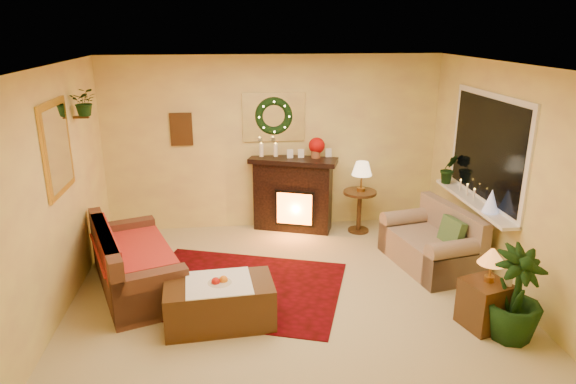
{
  "coord_description": "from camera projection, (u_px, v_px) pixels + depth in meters",
  "views": [
    {
      "loc": [
        -0.63,
        -5.27,
        3.0
      ],
      "look_at": [
        0.0,
        0.35,
        1.15
      ],
      "focal_mm": 32.0,
      "sensor_mm": 36.0,
      "label": 1
    }
  ],
  "objects": [
    {
      "name": "floor",
      "position": [
        291.0,
        295.0,
        5.97
      ],
      "size": [
        5.0,
        5.0,
        0.0
      ],
      "primitive_type": "plane",
      "color": "beige",
      "rests_on": "ground"
    },
    {
      "name": "ceiling",
      "position": [
        292.0,
        66.0,
        5.16
      ],
      "size": [
        5.0,
        5.0,
        0.0
      ],
      "primitive_type": "plane",
      "color": "white",
      "rests_on": "ground"
    },
    {
      "name": "wall_back",
      "position": [
        274.0,
        143.0,
        7.69
      ],
      "size": [
        5.0,
        5.0,
        0.0
      ],
      "primitive_type": "plane",
      "color": "#EFD88C",
      "rests_on": "ground"
    },
    {
      "name": "wall_front",
      "position": [
        331.0,
        290.0,
        3.44
      ],
      "size": [
        5.0,
        5.0,
        0.0
      ],
      "primitive_type": "plane",
      "color": "#EFD88C",
      "rests_on": "ground"
    },
    {
      "name": "wall_left",
      "position": [
        52.0,
        197.0,
        5.3
      ],
      "size": [
        4.5,
        4.5,
        0.0
      ],
      "primitive_type": "plane",
      "color": "#EFD88C",
      "rests_on": "ground"
    },
    {
      "name": "wall_right",
      "position": [
        509.0,
        181.0,
        5.84
      ],
      "size": [
        4.5,
        4.5,
        0.0
      ],
      "primitive_type": "plane",
      "color": "#EFD88C",
      "rests_on": "ground"
    },
    {
      "name": "area_rug",
      "position": [
        240.0,
        288.0,
        6.13
      ],
      "size": [
        2.8,
        2.42,
        0.01
      ],
      "primitive_type": "cube",
      "rotation": [
        0.0,
        0.0,
        -0.32
      ],
      "color": "#5D0E13",
      "rests_on": "floor"
    },
    {
      "name": "sofa",
      "position": [
        136.0,
        254.0,
        6.03
      ],
      "size": [
        1.36,
        1.96,
        0.77
      ],
      "primitive_type": "cube",
      "rotation": [
        0.0,
        0.0,
        0.35
      ],
      "color": "#3D2514",
      "rests_on": "floor"
    },
    {
      "name": "red_throw",
      "position": [
        132.0,
        248.0,
        6.13
      ],
      "size": [
        0.82,
        1.33,
        0.02
      ],
      "primitive_type": "cube",
      "color": "#AF2523",
      "rests_on": "sofa"
    },
    {
      "name": "fireplace",
      "position": [
        293.0,
        195.0,
        7.76
      ],
      "size": [
        1.2,
        0.72,
        1.05
      ],
      "primitive_type": "cube",
      "rotation": [
        0.0,
        0.0,
        -0.34
      ],
      "color": "black",
      "rests_on": "floor"
    },
    {
      "name": "poinsettia",
      "position": [
        317.0,
        146.0,
        7.56
      ],
      "size": [
        0.24,
        0.24,
        0.24
      ],
      "primitive_type": "sphere",
      "color": "#AD0906",
      "rests_on": "fireplace"
    },
    {
      "name": "mantel_candle_a",
      "position": [
        261.0,
        150.0,
        7.46
      ],
      "size": [
        0.06,
        0.06,
        0.19
      ],
      "primitive_type": "cylinder",
      "color": "white",
      "rests_on": "fireplace"
    },
    {
      "name": "mantel_candle_b",
      "position": [
        276.0,
        150.0,
        7.46
      ],
      "size": [
        0.06,
        0.06,
        0.19
      ],
      "primitive_type": "cylinder",
      "color": "#EAE8C3",
      "rests_on": "fireplace"
    },
    {
      "name": "mantel_mirror",
      "position": [
        274.0,
        117.0,
        7.55
      ],
      "size": [
        0.92,
        0.02,
        0.72
      ],
      "primitive_type": "cube",
      "color": "white",
      "rests_on": "wall_back"
    },
    {
      "name": "wreath",
      "position": [
        274.0,
        116.0,
        7.51
      ],
      "size": [
        0.55,
        0.11,
        0.55
      ],
      "primitive_type": "torus",
      "rotation": [
        1.57,
        0.0,
        0.0
      ],
      "color": "#194719",
      "rests_on": "wall_back"
    },
    {
      "name": "wall_art",
      "position": [
        181.0,
        129.0,
        7.45
      ],
      "size": [
        0.32,
        0.03,
        0.48
      ],
      "primitive_type": "cube",
      "color": "#381E11",
      "rests_on": "wall_back"
    },
    {
      "name": "gold_mirror",
      "position": [
        57.0,
        148.0,
        5.45
      ],
      "size": [
        0.03,
        0.84,
        1.0
      ],
      "primitive_type": "cube",
      "color": "gold",
      "rests_on": "wall_left"
    },
    {
      "name": "hanging_plant",
      "position": [
        86.0,
        115.0,
        6.1
      ],
      "size": [
        0.33,
        0.28,
        0.36
      ],
      "primitive_type": "imported",
      "color": "#194719",
      "rests_on": "wall_left"
    },
    {
      "name": "loveseat",
      "position": [
        431.0,
        235.0,
        6.59
      ],
      "size": [
        1.03,
        1.46,
        0.77
      ],
      "primitive_type": "cube",
      "rotation": [
        0.0,
        0.0,
        0.2
      ],
      "color": "tan",
      "rests_on": "floor"
    },
    {
      "name": "window_frame",
      "position": [
        488.0,
        149.0,
        6.28
      ],
      "size": [
        0.03,
        1.86,
        1.36
      ],
      "primitive_type": "cube",
      "color": "white",
      "rests_on": "wall_right"
    },
    {
      "name": "window_glass",
      "position": [
        486.0,
        149.0,
        6.27
      ],
      "size": [
        0.02,
        1.7,
        1.22
      ],
      "primitive_type": "cube",
      "color": "black",
      "rests_on": "wall_right"
    },
    {
      "name": "window_sill",
      "position": [
        473.0,
        202.0,
        6.48
      ],
      "size": [
        0.22,
        1.86,
        0.04
      ],
      "primitive_type": "cube",
      "color": "white",
      "rests_on": "wall_right"
    },
    {
      "name": "mini_tree",
      "position": [
        491.0,
        201.0,
        5.99
      ],
      "size": [
        0.18,
        0.18,
        0.28
      ],
      "primitive_type": "cone",
      "color": "silver",
      "rests_on": "window_sill"
    },
    {
      "name": "sill_plant",
      "position": [
        449.0,
        170.0,
        7.1
      ],
      "size": [
        0.29,
        0.24,
        0.54
      ],
      "primitive_type": "imported",
      "color": "#284F20",
      "rests_on": "window_sill"
    },
    {
      "name": "side_table_round",
      "position": [
        359.0,
        211.0,
        7.72
      ],
      "size": [
        0.65,
        0.65,
        0.64
      ],
      "primitive_type": "cylinder",
      "rotation": [
        0.0,
        0.0,
        0.41
      ],
      "color": "#4B2719",
      "rests_on": "floor"
    },
    {
      "name": "lamp_cream",
      "position": [
        362.0,
        176.0,
        7.56
      ],
      "size": [
        0.3,
        0.3,
        0.46
      ],
      "primitive_type": "cone",
      "color": "#E0BE82",
      "rests_on": "side_table_round"
    },
    {
      "name": "end_table_square",
      "position": [
        485.0,
        303.0,
        5.29
      ],
      "size": [
        0.51,
        0.51,
        0.51
      ],
      "primitive_type": "cube",
      "rotation": [
        0.0,
        0.0,
        0.29
      ],
      "color": "#49261B",
      "rests_on": "floor"
    },
    {
      "name": "lamp_tiffany",
      "position": [
        492.0,
        260.0,
        5.16
      ],
      "size": [
        0.28,
        0.28,
        0.41
      ],
      "primitive_type": "cone",
      "color": "orange",
      "rests_on": "end_table_square"
    },
    {
      "name": "coffee_table",
      "position": [
        220.0,
        305.0,
        5.35
      ],
      "size": [
        1.16,
        0.69,
        0.47
      ],
      "primitive_type": "cube",
      "rotation": [
        0.0,
        0.0,
        0.07
      ],
      "color": "#42281B",
      "rests_on": "floor"
    },
    {
      "name": "fruit_bowl",
      "position": [
        220.0,
        285.0,
        5.27
      ],
      "size": [
        0.25,
        0.25,
        0.06
      ],
      "primitive_type": "cylinder",
      "color": "silver",
      "rests_on": "coffee_table"
    },
    {
      "name": "floor_palm",
      "position": [
        515.0,
        298.0,
        5.02
      ],
      "size": [
        1.94,
        1.94,
        2.88
      ],
      "primitive_type": "imported",
      "rotation": [
        0.0,
        0.0,
        0.23
      ],
      "color": "#2F6438",
      "rests_on": "floor"
    }
  ]
}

